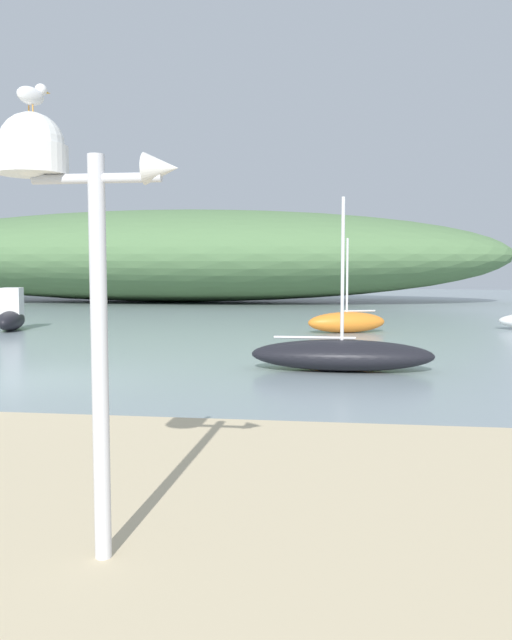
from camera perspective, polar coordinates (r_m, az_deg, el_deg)
ground_plane at (r=14.10m, az=-20.17°, el=-5.10°), size 120.00×120.00×0.00m
distant_hill at (r=45.50m, az=-7.47°, el=5.60°), size 45.56×14.60×6.26m
mast_structure at (r=4.85m, az=-17.28°, el=10.41°), size 1.30×0.50×3.19m
seagull_on_radar at (r=5.05m, az=-19.09°, el=18.25°), size 0.18×0.30×0.22m
sailboat_inner_mooring at (r=23.35m, az=7.98°, el=-0.16°), size 3.02×1.88×3.36m
motorboat_off_point at (r=25.65m, az=-20.72°, el=0.40°), size 1.48×2.61×1.58m
sailboat_mid_channel at (r=14.73m, az=7.55°, el=-3.04°), size 4.10×1.43×3.88m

